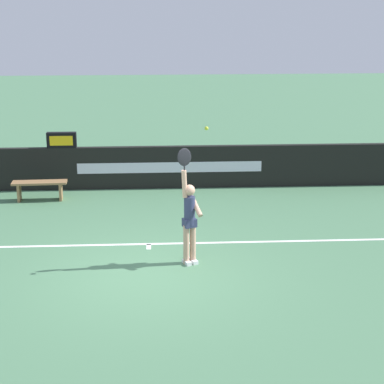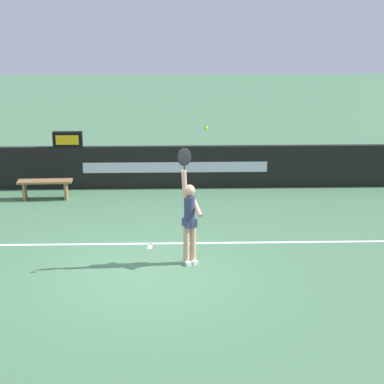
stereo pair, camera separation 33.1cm
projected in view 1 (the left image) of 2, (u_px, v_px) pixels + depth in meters
name	position (u px, v px, depth m)	size (l,w,h in m)	color
ground_plane	(148.00, 274.00, 12.47)	(60.00, 60.00, 0.00)	#4B7955
court_lines	(148.00, 306.00, 11.21)	(11.20, 5.81, 0.00)	white
back_wall	(149.00, 167.00, 17.68)	(17.03, 0.17, 1.12)	black
speed_display	(62.00, 140.00, 17.34)	(0.75, 0.18, 0.40)	black
tennis_player	(189.00, 217.00, 12.69)	(0.50, 0.44, 2.30)	tan
tennis_ball	(207.00, 128.00, 12.09)	(0.07, 0.07, 0.07)	#CCE233
courtside_bench_near	(40.00, 186.00, 16.70)	(1.35, 0.40, 0.49)	#936B45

